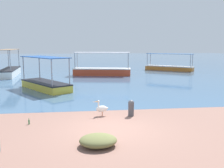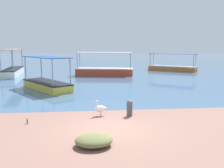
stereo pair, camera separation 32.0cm
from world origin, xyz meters
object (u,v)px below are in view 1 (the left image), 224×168
at_px(fishing_boat_near_right, 45,83).
at_px(mooring_bollard, 131,107).
at_px(net_pile, 98,140).
at_px(glass_bottle, 29,122).
at_px(fishing_boat_outer, 102,70).
at_px(fishing_boat_far_left, 10,71).
at_px(pelican, 102,108).
at_px(fishing_boat_near_left, 169,67).

bearing_deg(fishing_boat_near_right, mooring_bollard, -57.15).
xyz_separation_m(net_pile, glass_bottle, (-2.88, 2.77, -0.09)).
bearing_deg(fishing_boat_outer, mooring_bollard, -89.82).
distance_m(fishing_boat_far_left, net_pile, 22.83).
bearing_deg(fishing_boat_outer, pelican, -94.77).
xyz_separation_m(fishing_boat_near_left, mooring_bollard, (-9.59, -21.35, -0.05)).
height_order(mooring_bollard, net_pile, mooring_bollard).
bearing_deg(glass_bottle, mooring_bollard, 9.09).
bearing_deg(net_pile, mooring_bollard, 62.14).
height_order(pelican, glass_bottle, pelican).
height_order(fishing_boat_far_left, fishing_boat_near_left, fishing_boat_far_left).
bearing_deg(mooring_bollard, fishing_boat_outer, 90.18).
height_order(fishing_boat_far_left, fishing_boat_near_right, fishing_boat_far_left).
xyz_separation_m(fishing_boat_near_right, mooring_bollard, (5.24, -8.12, -0.07)).
distance_m(mooring_bollard, net_pile, 3.99).
xyz_separation_m(fishing_boat_far_left, pelican, (9.05, -17.43, -0.21)).
bearing_deg(net_pile, fishing_boat_near_right, 106.18).
xyz_separation_m(fishing_boat_far_left, fishing_boat_near_left, (20.08, 3.74, -0.11)).
bearing_deg(mooring_bollard, glass_bottle, -170.91).
bearing_deg(fishing_boat_near_left, pelican, -117.53).
height_order(pelican, net_pile, pelican).
distance_m(fishing_boat_near_right, net_pile, 12.13).
bearing_deg(fishing_boat_near_right, fishing_boat_near_left, 41.74).
bearing_deg(fishing_boat_outer, fishing_boat_near_right, -120.73).
bearing_deg(pelican, fishing_boat_outer, 85.23).
relative_size(net_pile, glass_bottle, 4.88).
height_order(fishing_boat_far_left, fishing_boat_outer, fishing_boat_far_left).
distance_m(fishing_boat_near_left, fishing_boat_near_right, 19.88).
bearing_deg(fishing_boat_far_left, net_pile, -67.80).
relative_size(fishing_boat_near_right, net_pile, 4.10).
relative_size(fishing_boat_near_left, glass_bottle, 22.60).
height_order(fishing_boat_near_left, pelican, fishing_boat_near_left).
bearing_deg(fishing_boat_near_left, mooring_bollard, -114.18).
xyz_separation_m(fishing_boat_near_left, net_pile, (-11.45, -24.88, -0.28)).
bearing_deg(glass_bottle, net_pile, -43.82).
distance_m(fishing_boat_outer, fishing_boat_near_right, 10.16).
distance_m(fishing_boat_near_right, glass_bottle, 8.90).
bearing_deg(pelican, fishing_boat_near_left, 62.47).
relative_size(fishing_boat_outer, net_pile, 5.12).
xyz_separation_m(fishing_boat_near_right, glass_bottle, (0.50, -8.88, -0.39)).
xyz_separation_m(fishing_boat_far_left, net_pile, (8.63, -21.14, -0.39)).
bearing_deg(pelican, fishing_boat_near_right, 115.59).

